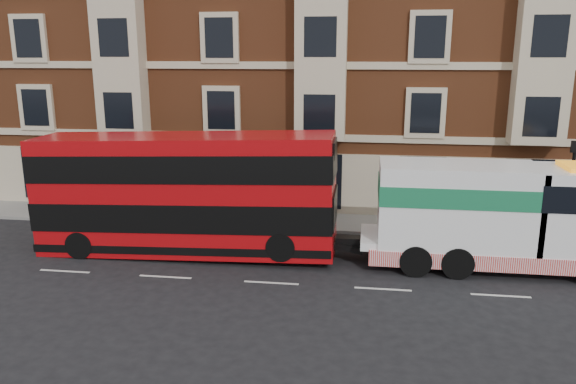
# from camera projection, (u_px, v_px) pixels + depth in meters

# --- Properties ---
(ground) EXTENTS (120.00, 120.00, 0.00)m
(ground) POSITION_uv_depth(u_px,v_px,m) (271.00, 283.00, 20.33)
(ground) COLOR black
(ground) RESTS_ON ground
(sidewalk) EXTENTS (90.00, 3.00, 0.15)m
(sidewalk) POSITION_uv_depth(u_px,v_px,m) (297.00, 221.00, 27.52)
(sidewalk) COLOR slate
(sidewalk) RESTS_ON ground
(victorian_terrace) EXTENTS (45.00, 12.00, 20.40)m
(victorian_terrace) POSITION_uv_depth(u_px,v_px,m) (322.00, 17.00, 32.23)
(victorian_terrace) COLOR brown
(victorian_terrace) RESTS_ON ground
(lamp_post_west) EXTENTS (0.35, 0.15, 4.35)m
(lamp_post_west) POSITION_uv_depth(u_px,v_px,m) (167.00, 171.00, 26.45)
(lamp_post_west) COLOR black
(lamp_post_west) RESTS_ON sidewalk
(lamp_post_east) EXTENTS (0.35, 0.15, 4.35)m
(lamp_post_east) POSITION_uv_depth(u_px,v_px,m) (571.00, 183.00, 24.03)
(lamp_post_east) COLOR black
(lamp_post_east) RESTS_ON sidewalk
(double_decker_bus) EXTENTS (12.15, 2.79, 4.92)m
(double_decker_bus) POSITION_uv_depth(u_px,v_px,m) (185.00, 192.00, 22.78)
(double_decker_bus) COLOR #B3090E
(double_decker_bus) RESTS_ON ground
(tow_truck) EXTENTS (9.73, 2.88, 4.05)m
(tow_truck) POSITION_uv_depth(u_px,v_px,m) (492.00, 214.00, 21.27)
(tow_truck) COLOR white
(tow_truck) RESTS_ON ground
(pedestrian) EXTENTS (0.72, 0.67, 1.65)m
(pedestrian) POSITION_uv_depth(u_px,v_px,m) (63.00, 198.00, 28.30)
(pedestrian) COLOR #1B2436
(pedestrian) RESTS_ON sidewalk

